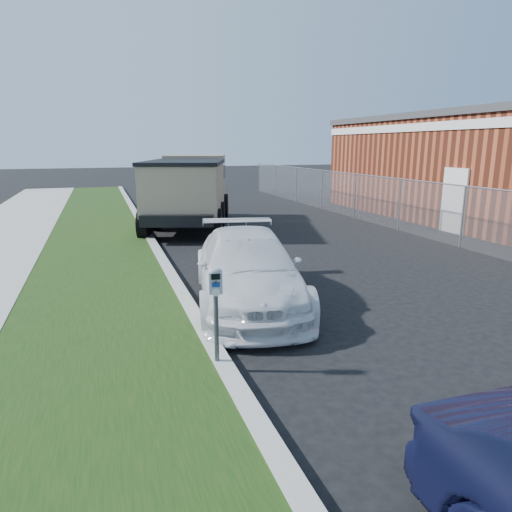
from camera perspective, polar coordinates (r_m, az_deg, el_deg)
name	(u,v)px	position (r m, az deg, el deg)	size (l,w,h in m)	color
ground	(350,318)	(8.18, 11.72, -7.64)	(120.00, 120.00, 0.00)	black
streetside	(14,313)	(9.14, -28.02, -6.29)	(6.12, 50.00, 0.15)	gray
chainlink_fence	(400,194)	(16.89, 17.59, 7.34)	(0.06, 30.06, 30.00)	slate
brick_building	(511,166)	(21.60, 29.29, 9.80)	(9.20, 14.20, 4.17)	maroon
parking_meter	(216,295)	(5.89, -5.07, -4.86)	(0.19, 0.14, 1.30)	#3F4247
white_wagon	(246,268)	(8.64, -1.25, -1.53)	(1.87, 4.61, 1.34)	white
dump_truck	(190,187)	(17.17, -8.28, 8.50)	(4.26, 6.91, 2.55)	black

